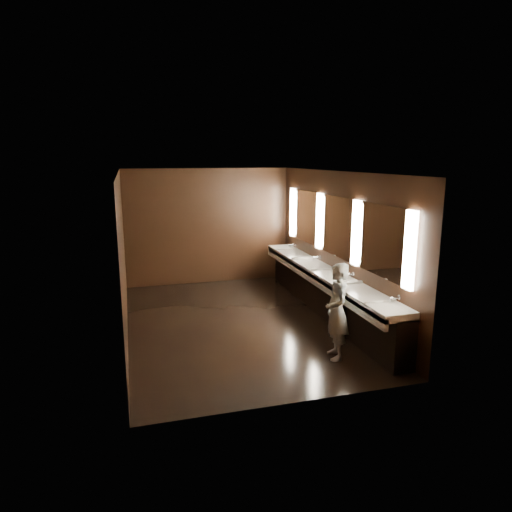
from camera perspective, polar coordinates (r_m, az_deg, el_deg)
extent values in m
plane|color=black|center=(8.71, -2.33, -8.30)|extent=(6.00, 6.00, 0.00)
cube|color=#2D2D2B|center=(8.16, -2.50, 10.45)|extent=(4.00, 6.00, 0.02)
cube|color=black|center=(11.22, -5.99, 3.69)|extent=(4.00, 0.02, 2.80)
cube|color=black|center=(5.53, 4.87, -5.17)|extent=(4.00, 0.02, 2.80)
cube|color=black|center=(8.10, -16.30, -0.03)|extent=(0.02, 6.00, 2.80)
cube|color=black|center=(8.99, 10.09, 1.45)|extent=(0.02, 6.00, 2.80)
cube|color=black|center=(9.15, 8.84, -4.74)|extent=(0.36, 5.40, 0.81)
cube|color=silver|center=(8.99, 8.38, -2.08)|extent=(0.55, 5.40, 0.12)
cube|color=silver|center=(8.91, 6.92, -2.69)|extent=(0.06, 5.40, 0.18)
cylinder|color=silver|center=(7.18, 16.97, -5.01)|extent=(0.18, 0.04, 0.04)
cylinder|color=silver|center=(8.39, 11.60, -2.24)|extent=(0.18, 0.04, 0.04)
cylinder|color=silver|center=(9.68, 7.64, -0.17)|extent=(0.18, 0.04, 0.04)
cylinder|color=silver|center=(11.01, 4.62, 1.40)|extent=(0.18, 0.04, 0.04)
cube|color=white|center=(6.87, 18.68, 0.66)|extent=(0.06, 0.22, 1.15)
cube|color=white|center=(7.53, 15.37, 1.85)|extent=(0.03, 1.32, 1.15)
cube|color=white|center=(8.21, 12.41, 2.83)|extent=(0.06, 0.23, 1.15)
cube|color=white|center=(8.92, 10.09, 3.65)|extent=(0.03, 1.32, 1.15)
cube|color=white|center=(9.63, 7.94, 4.35)|extent=(0.06, 0.23, 1.15)
cube|color=white|center=(10.37, 6.24, 4.95)|extent=(0.03, 1.32, 1.15)
cube|color=white|center=(11.10, 4.62, 5.46)|extent=(0.06, 0.22, 1.15)
imported|color=#91B0D8|center=(7.12, 10.07, -6.81)|extent=(0.45, 0.60, 1.50)
cylinder|color=black|center=(8.20, 10.28, -7.83)|extent=(0.39, 0.39, 0.53)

